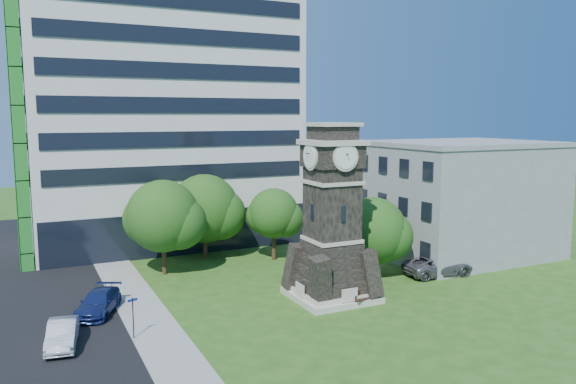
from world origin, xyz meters
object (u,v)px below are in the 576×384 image
car_street_mid (62,334)px  street_sign (133,313)px  clock_tower (332,224)px  car_street_north (98,303)px  park_bench (365,296)px  car_east_lot (438,266)px

car_street_mid → street_sign: (3.74, -0.70, 0.83)m
clock_tower → car_street_north: 16.24m
park_bench → street_sign: size_ratio=0.84×
car_east_lot → park_bench: 9.77m
car_street_mid → park_bench: bearing=4.8°
car_east_lot → street_sign: street_sign is taller
car_east_lot → clock_tower: bearing=101.3°
car_street_mid → park_bench: size_ratio=2.07×
street_sign → car_street_north: bearing=85.3°
clock_tower → car_east_lot: clock_tower is taller
car_street_mid → car_street_north: (2.49, 4.60, 0.01)m
car_street_mid → street_sign: size_ratio=1.74×
clock_tower → car_east_lot: 11.49m
car_street_mid → street_sign: bearing=-1.6°
clock_tower → car_street_mid: clock_tower is taller
clock_tower → street_sign: bearing=-173.7°
car_east_lot → street_sign: size_ratio=2.30×
clock_tower → park_bench: (1.34, -2.23, -4.71)m
car_street_north → park_bench: size_ratio=2.38×
clock_tower → park_bench: 5.39m
car_east_lot → car_street_mid: bearing=99.1°
car_street_north → street_sign: 5.51m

